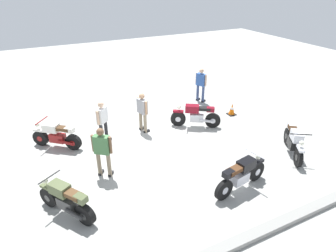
{
  "coord_description": "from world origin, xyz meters",
  "views": [
    {
      "loc": [
        3.74,
        8.25,
        5.78
      ],
      "look_at": [
        -0.53,
        -0.35,
        0.75
      ],
      "focal_mm": 31.31,
      "sensor_mm": 36.0,
      "label": 1
    }
  ],
  "objects_px": {
    "motorcycle_maroon_cruiser": "(196,115)",
    "person_in_green_shirt": "(102,149)",
    "person_in_blue_shirt": "(201,83)",
    "motorcycle_black_cruiser": "(241,175)",
    "person_in_white_shirt": "(103,119)",
    "motorcycle_olive_vintage": "(66,200)",
    "person_in_gray_shirt": "(142,110)",
    "motorcycle_cream_vintage": "(56,136)",
    "traffic_cone": "(232,109)",
    "motorcycle_silver_cruiser": "(294,141)"
  },
  "relations": [
    {
      "from": "person_in_blue_shirt",
      "to": "traffic_cone",
      "type": "relative_size",
      "value": 3.2
    },
    {
      "from": "motorcycle_silver_cruiser",
      "to": "traffic_cone",
      "type": "relative_size",
      "value": 3.43
    },
    {
      "from": "motorcycle_maroon_cruiser",
      "to": "motorcycle_cream_vintage",
      "type": "bearing_deg",
      "value": 23.9
    },
    {
      "from": "motorcycle_olive_vintage",
      "to": "motorcycle_cream_vintage",
      "type": "bearing_deg",
      "value": -37.14
    },
    {
      "from": "motorcycle_silver_cruiser",
      "to": "person_in_blue_shirt",
      "type": "height_order",
      "value": "person_in_blue_shirt"
    },
    {
      "from": "motorcycle_maroon_cruiser",
      "to": "traffic_cone",
      "type": "relative_size",
      "value": 3.43
    },
    {
      "from": "person_in_green_shirt",
      "to": "motorcycle_maroon_cruiser",
      "type": "bearing_deg",
      "value": -31.49
    },
    {
      "from": "person_in_green_shirt",
      "to": "person_in_blue_shirt",
      "type": "height_order",
      "value": "person_in_green_shirt"
    },
    {
      "from": "motorcycle_maroon_cruiser",
      "to": "person_in_green_shirt",
      "type": "bearing_deg",
      "value": 53.18
    },
    {
      "from": "motorcycle_silver_cruiser",
      "to": "motorcycle_maroon_cruiser",
      "type": "bearing_deg",
      "value": -116.01
    },
    {
      "from": "motorcycle_cream_vintage",
      "to": "person_in_green_shirt",
      "type": "bearing_deg",
      "value": 154.11
    },
    {
      "from": "motorcycle_maroon_cruiser",
      "to": "person_in_white_shirt",
      "type": "distance_m",
      "value": 3.83
    },
    {
      "from": "person_in_gray_shirt",
      "to": "motorcycle_maroon_cruiser",
      "type": "bearing_deg",
      "value": -28.29
    },
    {
      "from": "person_in_gray_shirt",
      "to": "person_in_blue_shirt",
      "type": "relative_size",
      "value": 0.97
    },
    {
      "from": "person_in_green_shirt",
      "to": "person_in_gray_shirt",
      "type": "xyz_separation_m",
      "value": [
        -2.23,
        -2.23,
        -0.04
      ]
    },
    {
      "from": "motorcycle_black_cruiser",
      "to": "motorcycle_maroon_cruiser",
      "type": "relative_size",
      "value": 1.14
    },
    {
      "from": "motorcycle_olive_vintage",
      "to": "person_in_green_shirt",
      "type": "height_order",
      "value": "person_in_green_shirt"
    },
    {
      "from": "motorcycle_cream_vintage",
      "to": "person_in_white_shirt",
      "type": "distance_m",
      "value": 1.77
    },
    {
      "from": "motorcycle_olive_vintage",
      "to": "person_in_white_shirt",
      "type": "xyz_separation_m",
      "value": [
        -1.94,
        -3.36,
        0.45
      ]
    },
    {
      "from": "motorcycle_black_cruiser",
      "to": "motorcycle_olive_vintage",
      "type": "relative_size",
      "value": 1.21
    },
    {
      "from": "motorcycle_cream_vintage",
      "to": "person_in_white_shirt",
      "type": "height_order",
      "value": "person_in_white_shirt"
    },
    {
      "from": "person_in_gray_shirt",
      "to": "motorcycle_black_cruiser",
      "type": "bearing_deg",
      "value": -87.57
    },
    {
      "from": "person_in_white_shirt",
      "to": "person_in_blue_shirt",
      "type": "bearing_deg",
      "value": 64.73
    },
    {
      "from": "motorcycle_olive_vintage",
      "to": "person_in_white_shirt",
      "type": "relative_size",
      "value": 1.04
    },
    {
      "from": "person_in_gray_shirt",
      "to": "person_in_blue_shirt",
      "type": "distance_m",
      "value": 4.13
    },
    {
      "from": "motorcycle_black_cruiser",
      "to": "person_in_green_shirt",
      "type": "height_order",
      "value": "person_in_green_shirt"
    },
    {
      "from": "motorcycle_black_cruiser",
      "to": "person_in_green_shirt",
      "type": "xyz_separation_m",
      "value": [
        3.43,
        -2.46,
        0.46
      ]
    },
    {
      "from": "motorcycle_silver_cruiser",
      "to": "person_in_blue_shirt",
      "type": "bearing_deg",
      "value": -143.33
    },
    {
      "from": "motorcycle_maroon_cruiser",
      "to": "motorcycle_cream_vintage",
      "type": "xyz_separation_m",
      "value": [
        5.45,
        -0.86,
        -0.03
      ]
    },
    {
      "from": "motorcycle_black_cruiser",
      "to": "person_in_blue_shirt",
      "type": "relative_size",
      "value": 1.22
    },
    {
      "from": "motorcycle_black_cruiser",
      "to": "traffic_cone",
      "type": "bearing_deg",
      "value": 44.5
    },
    {
      "from": "person_in_green_shirt",
      "to": "person_in_white_shirt",
      "type": "distance_m",
      "value": 2.2
    },
    {
      "from": "person_in_gray_shirt",
      "to": "motorcycle_olive_vintage",
      "type": "bearing_deg",
      "value": -148.03
    },
    {
      "from": "person_in_blue_shirt",
      "to": "motorcycle_black_cruiser",
      "type": "bearing_deg",
      "value": -133.79
    },
    {
      "from": "person_in_green_shirt",
      "to": "traffic_cone",
      "type": "xyz_separation_m",
      "value": [
        -6.46,
        -1.89,
        -0.72
      ]
    },
    {
      "from": "motorcycle_olive_vintage",
      "to": "person_in_green_shirt",
      "type": "xyz_separation_m",
      "value": [
        -1.36,
        -1.24,
        0.49
      ]
    },
    {
      "from": "motorcycle_black_cruiser",
      "to": "motorcycle_cream_vintage",
      "type": "distance_m",
      "value": 6.69
    },
    {
      "from": "motorcycle_olive_vintage",
      "to": "traffic_cone",
      "type": "distance_m",
      "value": 8.43
    },
    {
      "from": "motorcycle_olive_vintage",
      "to": "traffic_cone",
      "type": "bearing_deg",
      "value": -101.27
    },
    {
      "from": "motorcycle_cream_vintage",
      "to": "person_in_white_shirt",
      "type": "xyz_separation_m",
      "value": [
        -1.68,
        0.35,
        0.45
      ]
    },
    {
      "from": "motorcycle_silver_cruiser",
      "to": "motorcycle_cream_vintage",
      "type": "bearing_deg",
      "value": -86.34
    },
    {
      "from": "motorcycle_cream_vintage",
      "to": "person_in_blue_shirt",
      "type": "relative_size",
      "value": 0.94
    },
    {
      "from": "motorcycle_cream_vintage",
      "to": "motorcycle_maroon_cruiser",
      "type": "bearing_deg",
      "value": -148.87
    },
    {
      "from": "motorcycle_olive_vintage",
      "to": "motorcycle_black_cruiser",
      "type": "bearing_deg",
      "value": -137.31
    },
    {
      "from": "person_in_blue_shirt",
      "to": "traffic_cone",
      "type": "xyz_separation_m",
      "value": [
        -0.45,
        2.0,
        -0.71
      ]
    },
    {
      "from": "motorcycle_olive_vintage",
      "to": "person_in_gray_shirt",
      "type": "distance_m",
      "value": 5.01
    },
    {
      "from": "person_in_white_shirt",
      "to": "person_in_blue_shirt",
      "type": "distance_m",
      "value": 5.71
    },
    {
      "from": "person_in_white_shirt",
      "to": "person_in_blue_shirt",
      "type": "xyz_separation_m",
      "value": [
        -5.43,
        -1.77,
        0.03
      ]
    },
    {
      "from": "motorcycle_silver_cruiser",
      "to": "person_in_white_shirt",
      "type": "height_order",
      "value": "person_in_white_shirt"
    },
    {
      "from": "motorcycle_black_cruiser",
      "to": "person_in_white_shirt",
      "type": "height_order",
      "value": "person_in_white_shirt"
    }
  ]
}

